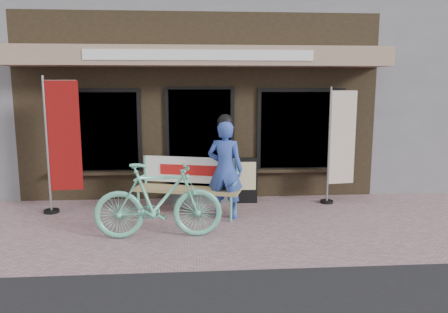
{
  "coord_description": "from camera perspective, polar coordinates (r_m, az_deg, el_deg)",
  "views": [
    {
      "loc": [
        -0.16,
        -6.51,
        2.26
      ],
      "look_at": [
        0.38,
        0.7,
        1.05
      ],
      "focal_mm": 35.0,
      "sensor_mm": 36.0,
      "label": 1
    }
  ],
  "objects": [
    {
      "name": "person",
      "position": [
        7.35,
        0.16,
        -1.42
      ],
      "size": [
        0.7,
        0.57,
        1.77
      ],
      "rotation": [
        0.0,
        0.0,
        -0.33
      ],
      "color": "#3049A7",
      "rests_on": "ground"
    },
    {
      "name": "ground",
      "position": [
        6.89,
        -2.74,
        -9.65
      ],
      "size": [
        70.0,
        70.0,
        0.0
      ],
      "primitive_type": "plane",
      "color": "#AA8288",
      "rests_on": "ground"
    },
    {
      "name": "bench",
      "position": [
        7.62,
        -4.67,
        -3.26
      ],
      "size": [
        1.88,
        0.95,
        0.99
      ],
      "rotation": [
        0.0,
        0.0,
        -0.28
      ],
      "color": "#61BE9D",
      "rests_on": "ground"
    },
    {
      "name": "menu_stand",
      "position": [
        8.32,
        2.86,
        -3.07
      ],
      "size": [
        0.44,
        0.1,
        0.88
      ],
      "rotation": [
        0.0,
        0.0,
        -0.02
      ],
      "color": "black",
      "rests_on": "ground"
    },
    {
      "name": "nobori_cream",
      "position": [
        8.51,
        14.91,
        1.61
      ],
      "size": [
        0.65,
        0.27,
        2.21
      ],
      "rotation": [
        0.0,
        0.0,
        0.12
      ],
      "color": "gray",
      "rests_on": "ground"
    },
    {
      "name": "bicycle",
      "position": [
        6.5,
        -8.57,
        -5.73
      ],
      "size": [
        1.89,
        0.57,
        1.13
      ],
      "primitive_type": "imported",
      "rotation": [
        0.0,
        0.0,
        1.59
      ],
      "color": "#61BE9D",
      "rests_on": "ground"
    },
    {
      "name": "storefront",
      "position": [
        11.5,
        -3.57,
        13.13
      ],
      "size": [
        7.0,
        6.77,
        6.0
      ],
      "color": "black",
      "rests_on": "ground"
    },
    {
      "name": "nobori_red",
      "position": [
        8.08,
        -20.45,
        1.62
      ],
      "size": [
        0.71,
        0.28,
        2.4
      ],
      "rotation": [
        0.0,
        0.0,
        0.07
      ],
      "color": "gray",
      "rests_on": "ground"
    }
  ]
}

